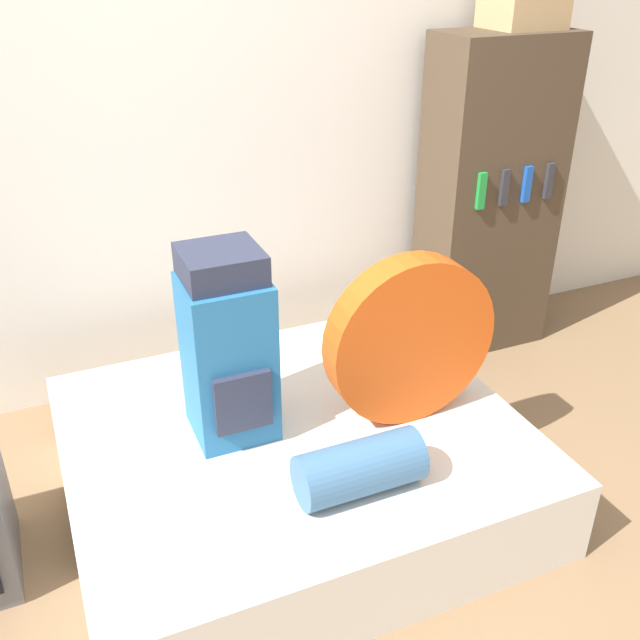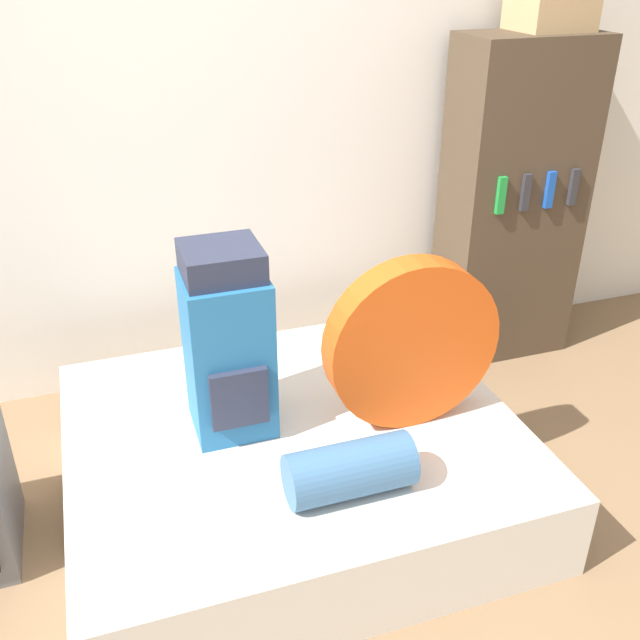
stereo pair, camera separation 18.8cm
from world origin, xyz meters
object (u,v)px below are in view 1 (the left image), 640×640
at_px(bookshelf, 489,199).
at_px(sleeping_roll, 360,468).
at_px(cardboard_box, 523,7).
at_px(tent_bag, 410,340).
at_px(backpack, 228,348).

bearing_deg(bookshelf, sleeping_roll, -137.34).
bearing_deg(sleeping_roll, cardboard_box, 41.56).
relative_size(tent_bag, cardboard_box, 2.04).
bearing_deg(backpack, sleeping_roll, -60.09).
relative_size(backpack, tent_bag, 1.10).
bearing_deg(cardboard_box, sleeping_roll, -138.44).
bearing_deg(backpack, tent_bag, -14.98).
relative_size(bookshelf, cardboard_box, 4.97).
xyz_separation_m(tent_bag, cardboard_box, (1.08, 0.95, 1.06)).
bearing_deg(backpack, cardboard_box, 23.95).
height_order(tent_bag, cardboard_box, cardboard_box).
bearing_deg(sleeping_roll, tent_bag, 42.14).
bearing_deg(bookshelf, tent_bag, -137.15).
distance_m(tent_bag, cardboard_box, 1.79).
distance_m(backpack, tent_bag, 0.69).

